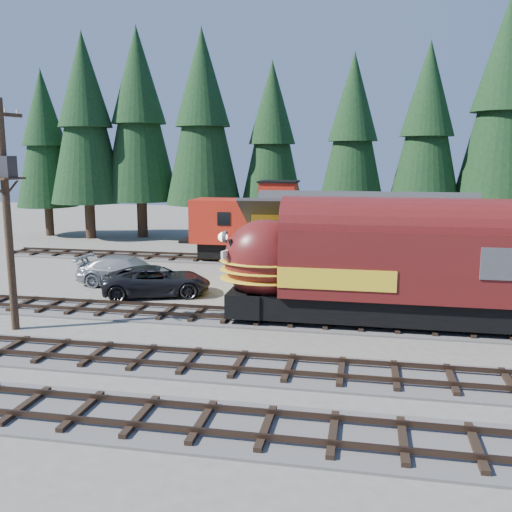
% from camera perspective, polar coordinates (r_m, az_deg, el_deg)
% --- Properties ---
extents(ground, '(120.00, 120.00, 0.00)m').
position_cam_1_polar(ground, '(21.92, 10.33, -9.83)').
color(ground, '#6B665B').
rests_on(ground, ground).
extents(track_spur, '(32.00, 3.20, 0.33)m').
position_cam_1_polar(track_spur, '(40.59, -3.50, -0.35)').
color(track_spur, '#4C4947').
rests_on(track_spur, ground).
extents(depot, '(12.80, 7.00, 5.30)m').
position_cam_1_polar(depot, '(31.44, 10.80, 1.79)').
color(depot, yellow).
rests_on(depot, ground).
extents(conifer_backdrop, '(77.22, 21.76, 17.07)m').
position_cam_1_polar(conifer_backdrop, '(46.51, 18.90, 12.95)').
color(conifer_backdrop, black).
rests_on(conifer_backdrop, ground).
extents(locomotive, '(15.68, 3.12, 4.26)m').
position_cam_1_polar(locomotive, '(25.13, 13.40, -1.44)').
color(locomotive, black).
rests_on(locomotive, ground).
extents(caboose, '(10.04, 2.91, 5.22)m').
position_cam_1_polar(caboose, '(39.54, 0.90, 3.10)').
color(caboose, black).
rests_on(caboose, ground).
extents(utility_pole, '(1.38, 2.35, 9.67)m').
position_cam_1_polar(utility_pole, '(25.86, -23.66, 5.08)').
color(utility_pole, black).
rests_on(utility_pole, ground).
extents(pickup_truck_a, '(6.27, 4.47, 1.59)m').
position_cam_1_polar(pickup_truck_a, '(30.79, -9.93, -2.46)').
color(pickup_truck_a, black).
rests_on(pickup_truck_a, ground).
extents(pickup_truck_b, '(5.79, 2.36, 1.68)m').
position_cam_1_polar(pickup_truck_b, '(33.44, -12.75, -1.48)').
color(pickup_truck_b, '#9A9EA1').
rests_on(pickup_truck_b, ground).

